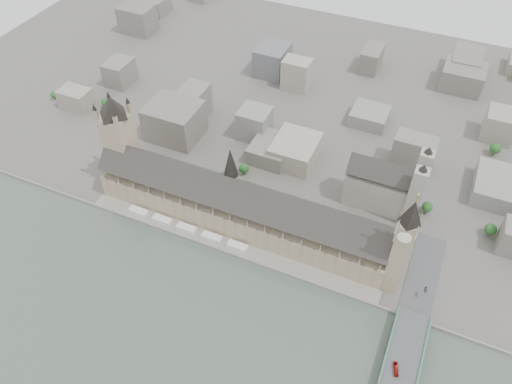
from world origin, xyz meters
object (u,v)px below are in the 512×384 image
at_px(victoria_tower, 119,138).
at_px(car_approach, 426,290).
at_px(westminster_abbey, 386,186).
at_px(red_bus_north, 396,369).
at_px(palace_of_westminster, 240,207).
at_px(elizabeth_tower, 403,241).

relative_size(victoria_tower, car_approach, 18.24).
relative_size(westminster_abbey, red_bus_north, 6.39).
relative_size(palace_of_westminster, victoria_tower, 2.65).
relative_size(palace_of_westminster, car_approach, 48.34).
height_order(elizabeth_tower, westminster_abbey, elizabeth_tower).
distance_m(elizabeth_tower, red_bus_north, 89.18).
bearing_deg(elizabeth_tower, car_approach, 0.52).
bearing_deg(palace_of_westminster, victoria_tower, 177.04).
height_order(victoria_tower, red_bus_north, victoria_tower).
bearing_deg(red_bus_north, westminster_abbey, 89.30).
bearing_deg(car_approach, palace_of_westminster, 172.23).
xyz_separation_m(elizabeth_tower, victoria_tower, (-260.00, 18.00, -2.88)).
bearing_deg(elizabeth_tower, red_bus_north, -74.35).
xyz_separation_m(elizabeth_tower, red_bus_north, (20.55, -73.36, -46.36)).
distance_m(palace_of_westminster, red_bus_north, 180.26).
bearing_deg(palace_of_westminster, red_bus_north, -28.21).
bearing_deg(victoria_tower, elizabeth_tower, -3.96).
relative_size(elizabeth_tower, red_bus_north, 10.11).
distance_m(victoria_tower, red_bus_north, 298.23).
bearing_deg(red_bus_north, palace_of_westminster, 134.55).
bearing_deg(red_bus_north, car_approach, 67.29).
relative_size(palace_of_westminster, elizabeth_tower, 2.47).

